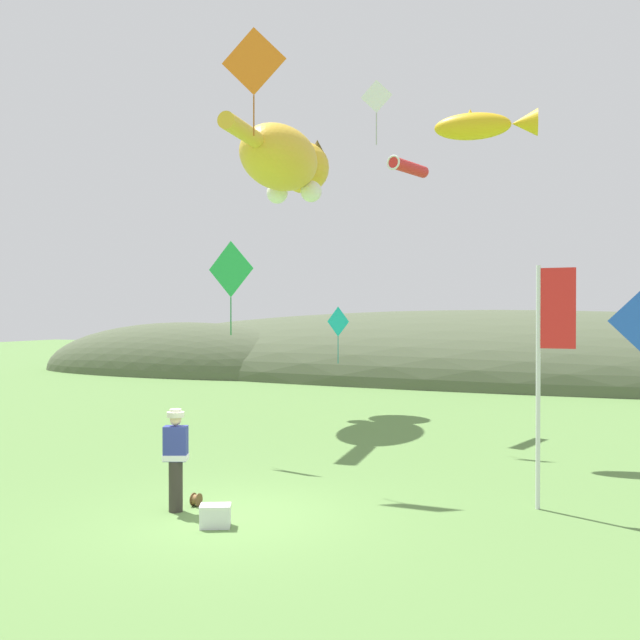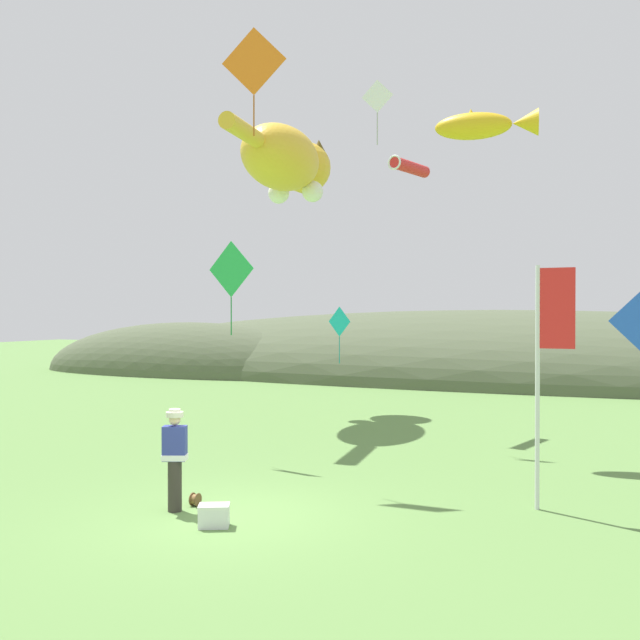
{
  "view_description": "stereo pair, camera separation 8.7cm",
  "coord_description": "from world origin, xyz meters",
  "px_view_note": "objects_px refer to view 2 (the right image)",
  "views": [
    {
      "loc": [
        6.03,
        -10.42,
        3.45
      ],
      "look_at": [
        0.0,
        4.0,
        3.28
      ],
      "focal_mm": 40.0,
      "sensor_mm": 36.0,
      "label": 1
    },
    {
      "loc": [
        6.11,
        -10.39,
        3.45
      ],
      "look_at": [
        0.0,
        4.0,
        3.28
      ],
      "focal_mm": 40.0,
      "sensor_mm": 36.0,
      "label": 2
    }
  ],
  "objects_px": {
    "picnic_cooler": "(214,516)",
    "kite_diamond_teal": "(339,322)",
    "kite_fish_windsock": "(485,125)",
    "kite_giant_cat": "(287,162)",
    "kite_diamond_green": "(231,270)",
    "kite_spool": "(195,499)",
    "festival_banner_pole": "(547,350)",
    "kite_diamond_white": "(377,97)",
    "kite_tube_streamer": "(409,167)",
    "kite_diamond_orange": "(254,62)",
    "festival_attendant": "(175,456)"
  },
  "relations": [
    {
      "from": "picnic_cooler",
      "to": "kite_diamond_teal",
      "type": "distance_m",
      "value": 12.79
    },
    {
      "from": "festival_attendant",
      "to": "picnic_cooler",
      "type": "bearing_deg",
      "value": -25.04
    },
    {
      "from": "picnic_cooler",
      "to": "kite_spool",
      "type": "bearing_deg",
      "value": 135.61
    },
    {
      "from": "kite_diamond_white",
      "to": "kite_giant_cat",
      "type": "bearing_deg",
      "value": 146.42
    },
    {
      "from": "festival_attendant",
      "to": "kite_diamond_orange",
      "type": "height_order",
      "value": "kite_diamond_orange"
    },
    {
      "from": "picnic_cooler",
      "to": "kite_tube_streamer",
      "type": "xyz_separation_m",
      "value": [
        0.11,
        10.97,
        7.63
      ]
    },
    {
      "from": "picnic_cooler",
      "to": "kite_diamond_orange",
      "type": "relative_size",
      "value": 0.24
    },
    {
      "from": "festival_attendant",
      "to": "kite_diamond_green",
      "type": "distance_m",
      "value": 5.75
    },
    {
      "from": "festival_attendant",
      "to": "kite_fish_windsock",
      "type": "bearing_deg",
      "value": 62.9
    },
    {
      "from": "kite_diamond_green",
      "to": "kite_fish_windsock",
      "type": "bearing_deg",
      "value": 32.13
    },
    {
      "from": "kite_diamond_orange",
      "to": "kite_diamond_green",
      "type": "bearing_deg",
      "value": 144.85
    },
    {
      "from": "festival_banner_pole",
      "to": "kite_diamond_green",
      "type": "relative_size",
      "value": 1.92
    },
    {
      "from": "kite_diamond_green",
      "to": "kite_diamond_teal",
      "type": "distance_m",
      "value": 7.43
    },
    {
      "from": "kite_fish_windsock",
      "to": "kite_spool",
      "type": "bearing_deg",
      "value": -117.61
    },
    {
      "from": "picnic_cooler",
      "to": "kite_diamond_green",
      "type": "height_order",
      "value": "kite_diamond_green"
    },
    {
      "from": "kite_diamond_green",
      "to": "festival_banner_pole",
      "type": "bearing_deg",
      "value": -13.57
    },
    {
      "from": "kite_diamond_white",
      "to": "kite_diamond_orange",
      "type": "bearing_deg",
      "value": -103.71
    },
    {
      "from": "picnic_cooler",
      "to": "festival_banner_pole",
      "type": "bearing_deg",
      "value": 32.7
    },
    {
      "from": "kite_giant_cat",
      "to": "kite_diamond_white",
      "type": "relative_size",
      "value": 4.42
    },
    {
      "from": "picnic_cooler",
      "to": "kite_giant_cat",
      "type": "distance_m",
      "value": 15.17
    },
    {
      "from": "kite_giant_cat",
      "to": "kite_tube_streamer",
      "type": "height_order",
      "value": "kite_giant_cat"
    },
    {
      "from": "kite_diamond_white",
      "to": "kite_fish_windsock",
      "type": "bearing_deg",
      "value": -16.64
    },
    {
      "from": "picnic_cooler",
      "to": "kite_fish_windsock",
      "type": "bearing_deg",
      "value": 70.94
    },
    {
      "from": "kite_spool",
      "to": "kite_diamond_white",
      "type": "relative_size",
      "value": 0.13
    },
    {
      "from": "kite_tube_streamer",
      "to": "kite_diamond_orange",
      "type": "relative_size",
      "value": 0.79
    },
    {
      "from": "picnic_cooler",
      "to": "kite_tube_streamer",
      "type": "distance_m",
      "value": 13.37
    },
    {
      "from": "kite_diamond_orange",
      "to": "kite_spool",
      "type": "bearing_deg",
      "value": -80.35
    },
    {
      "from": "picnic_cooler",
      "to": "kite_diamond_orange",
      "type": "xyz_separation_m",
      "value": [
        -1.51,
        4.16,
        8.81
      ]
    },
    {
      "from": "festival_attendant",
      "to": "kite_diamond_orange",
      "type": "distance_m",
      "value": 8.84
    },
    {
      "from": "kite_giant_cat",
      "to": "kite_diamond_white",
      "type": "bearing_deg",
      "value": -33.58
    },
    {
      "from": "festival_banner_pole",
      "to": "kite_diamond_teal",
      "type": "relative_size",
      "value": 2.26
    },
    {
      "from": "kite_diamond_orange",
      "to": "kite_diamond_teal",
      "type": "distance_m",
      "value": 9.99
    },
    {
      "from": "kite_giant_cat",
      "to": "kite_diamond_orange",
      "type": "xyz_separation_m",
      "value": [
        2.9,
        -7.71,
        0.47
      ]
    },
    {
      "from": "festival_banner_pole",
      "to": "kite_fish_windsock",
      "type": "height_order",
      "value": "kite_fish_windsock"
    },
    {
      "from": "kite_fish_windsock",
      "to": "kite_diamond_orange",
      "type": "relative_size",
      "value": 1.08
    },
    {
      "from": "kite_diamond_green",
      "to": "kite_diamond_white",
      "type": "distance_m",
      "value": 6.94
    },
    {
      "from": "kite_giant_cat",
      "to": "festival_attendant",
      "type": "bearing_deg",
      "value": -73.74
    },
    {
      "from": "kite_diamond_orange",
      "to": "kite_giant_cat",
      "type": "bearing_deg",
      "value": 110.63
    },
    {
      "from": "kite_spool",
      "to": "picnic_cooler",
      "type": "xyz_separation_m",
      "value": [
        0.96,
        -0.94,
        0.07
      ]
    },
    {
      "from": "kite_tube_streamer",
      "to": "kite_diamond_teal",
      "type": "relative_size",
      "value": 1.0
    },
    {
      "from": "kite_fish_windsock",
      "to": "picnic_cooler",
      "type": "bearing_deg",
      "value": -109.06
    },
    {
      "from": "kite_diamond_green",
      "to": "kite_diamond_white",
      "type": "xyz_separation_m",
      "value": [
        2.2,
        4.28,
        5.0
      ]
    },
    {
      "from": "kite_diamond_green",
      "to": "kite_diamond_orange",
      "type": "xyz_separation_m",
      "value": [
        0.99,
        -0.69,
        4.54
      ]
    },
    {
      "from": "kite_spool",
      "to": "kite_diamond_teal",
      "type": "height_order",
      "value": "kite_diamond_teal"
    },
    {
      "from": "festival_attendant",
      "to": "kite_diamond_green",
      "type": "height_order",
      "value": "kite_diamond_green"
    },
    {
      "from": "kite_fish_windsock",
      "to": "festival_attendant",
      "type": "bearing_deg",
      "value": -117.1
    },
    {
      "from": "festival_banner_pole",
      "to": "kite_giant_cat",
      "type": "relative_size",
      "value": 0.53
    },
    {
      "from": "festival_banner_pole",
      "to": "kite_giant_cat",
      "type": "distance_m",
      "value": 13.97
    },
    {
      "from": "kite_fish_windsock",
      "to": "kite_giant_cat",
      "type": "bearing_deg",
      "value": 153.15
    },
    {
      "from": "kite_diamond_orange",
      "to": "festival_banner_pole",
      "type": "bearing_deg",
      "value": -9.61
    }
  ]
}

